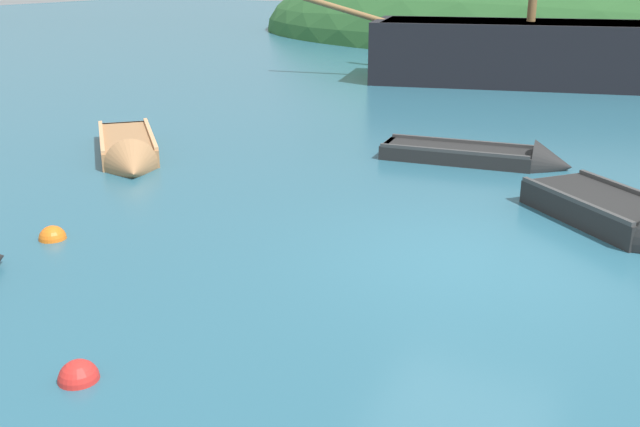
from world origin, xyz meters
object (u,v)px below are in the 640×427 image
Objects in this scene: rowboat_portside at (488,159)px; buoy_orange at (53,239)px; sailing_ship at (623,63)px; buoy_red at (79,380)px; rowboat_center at (628,222)px; rowboat_far at (129,153)px.

rowboat_portside is 8.37m from buoy_orange.
sailing_ship is 21.32m from buoy_red.
rowboat_center is at bearing 31.45° from buoy_orange.
buoy_orange is at bearing 141.90° from buoy_red.
sailing_ship is at bearing 74.38° from buoy_orange.
rowboat_far is (-6.53, -3.24, 0.04)m from rowboat_portside.
sailing_ship reaches higher than rowboat_center.
buoy_orange is (-7.24, -4.43, -0.13)m from rowboat_center.
buoy_orange is at bearing -16.76° from rowboat_far.
rowboat_center is 8.03m from buoy_red.
rowboat_center reaches higher than buoy_orange.
sailing_ship is 46.33× the size of buoy_orange.
sailing_ship is at bearing 106.81° from rowboat_far.
rowboat_far is at bearing 130.09° from buoy_red.
buoy_red is at bearing 68.61° from sailing_ship.
sailing_ship is at bearing 76.76° from rowboat_portside.
rowboat_portside is 9.73× the size of buoy_orange.
rowboat_center reaches higher than rowboat_far.
buoy_red is at bearing -6.22° from rowboat_far.
rowboat_portside is at bearing 70.07° from rowboat_far.
rowboat_portside is at bearing 175.82° from rowboat_center.
sailing_ship reaches higher than buoy_orange.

